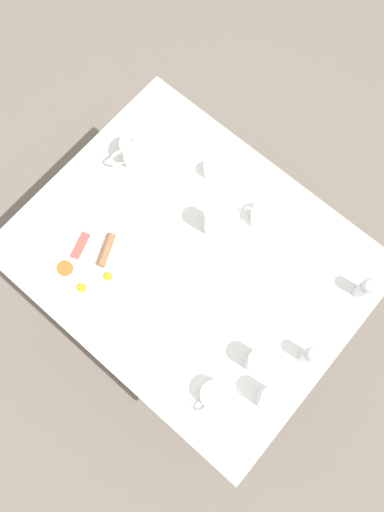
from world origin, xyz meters
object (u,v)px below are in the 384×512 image
at_px(teacup_with_saucer_left, 263,217).
at_px(pepper_grinder, 309,355).
at_px(creamer_jug, 212,170).
at_px(fork_by_plate, 270,310).
at_px(water_glass_short, 269,399).
at_px(salt_grinder, 365,288).
at_px(knife_by_plate, 174,288).
at_px(teapot_near, 136,151).
at_px(water_glass_tall, 214,221).
at_px(wine_glass_spare, 257,361).
at_px(teacup_with_saucer_right, 214,395).
at_px(breakfast_plate, 90,266).

bearing_deg(teacup_with_saucer_left, pepper_grinder, -124.70).
distance_m(creamer_jug, fork_by_plate, 0.50).
height_order(water_glass_short, pepper_grinder, pepper_grinder).
xyz_separation_m(salt_grinder, knife_by_plate, (-0.37, 0.45, -0.06)).
xyz_separation_m(teapot_near, knife_by_plate, (-0.26, -0.39, -0.06)).
distance_m(teapot_near, water_glass_tall, 0.35).
distance_m(teapot_near, wine_glass_spare, 0.78).
distance_m(water_glass_short, pepper_grinder, 0.17).
distance_m(water_glass_short, creamer_jug, 0.75).
height_order(teacup_with_saucer_right, wine_glass_spare, wine_glass_spare).
height_order(breakfast_plate, wine_glass_spare, wine_glass_spare).
relative_size(water_glass_tall, fork_by_plate, 0.77).
bearing_deg(fork_by_plate, teapot_near, 80.08).
bearing_deg(wine_glass_spare, water_glass_tall, 56.58).
bearing_deg(wine_glass_spare, teacup_with_saucer_left, 36.12).
height_order(pepper_grinder, fork_by_plate, pepper_grinder).
height_order(wine_glass_spare, creamer_jug, wine_glass_spare).
bearing_deg(water_glass_tall, teacup_with_saucer_right, -139.85).
xyz_separation_m(teacup_with_saucer_left, salt_grinder, (0.01, -0.38, 0.03)).
bearing_deg(teacup_with_saucer_right, water_glass_tall, 40.15).
relative_size(water_glass_tall, knife_by_plate, 0.76).
distance_m(breakfast_plate, teacup_with_saucer_left, 0.57).
xyz_separation_m(pepper_grinder, fork_by_plate, (0.04, 0.17, -0.06)).
distance_m(teapot_near, knife_by_plate, 0.47).
xyz_separation_m(teacup_with_saucer_right, fork_by_plate, (0.31, 0.03, -0.03)).
relative_size(water_glass_short, knife_by_plate, 0.63).
distance_m(breakfast_plate, teacup_with_saucer_right, 0.55).
xyz_separation_m(water_glass_short, wine_glass_spare, (0.06, 0.09, -0.00)).
height_order(breakfast_plate, fork_by_plate, breakfast_plate).
xyz_separation_m(teacup_with_saucer_left, water_glass_short, (-0.43, -0.36, 0.03)).
bearing_deg(breakfast_plate, teacup_with_saucer_left, -33.11).
distance_m(water_glass_tall, creamer_jug, 0.20).
distance_m(breakfast_plate, creamer_jug, 0.51).
bearing_deg(water_glass_short, teacup_with_saucer_right, 126.82).
bearing_deg(water_glass_short, knife_by_plate, 80.52).
relative_size(teacup_with_saucer_left, water_glass_tall, 0.98).
height_order(teapot_near, salt_grinder, teapot_near).
distance_m(teacup_with_saucer_right, wine_glass_spare, 0.16).
bearing_deg(water_glass_short, breakfast_plate, 94.14).
height_order(breakfast_plate, pepper_grinder, pepper_grinder).
xyz_separation_m(breakfast_plate, wine_glass_spare, (0.11, -0.59, 0.05)).
bearing_deg(teacup_with_saucer_left, fork_by_plate, -136.57).
xyz_separation_m(teacup_with_saucer_right, water_glass_tall, (0.40, 0.34, 0.04)).
height_order(water_glass_short, fork_by_plate, water_glass_short).
bearing_deg(pepper_grinder, teapot_near, 79.26).
relative_size(teapot_near, teacup_with_saucer_right, 1.33).
distance_m(creamer_jug, knife_by_plate, 0.42).
bearing_deg(knife_by_plate, water_glass_tall, 8.90).
bearing_deg(breakfast_plate, wine_glass_spare, -79.48).
bearing_deg(knife_by_plate, water_glass_short, -99.48).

